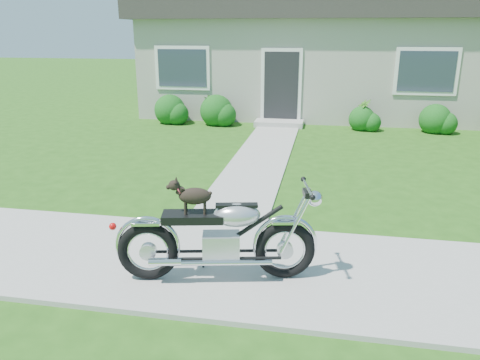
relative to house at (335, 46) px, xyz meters
name	(u,v)px	position (x,y,z in m)	size (l,w,h in m)	color
ground	(330,274)	(0.00, -11.99, -2.16)	(80.00, 80.00, 0.00)	#235114
sidewalk	(330,272)	(0.00, -11.99, -2.14)	(24.00, 2.20, 0.04)	#9E9B93
walkway	(262,157)	(-1.50, -6.99, -2.14)	(1.20, 8.00, 0.03)	#9E9B93
house	(335,46)	(0.00, 0.00, 0.00)	(12.60, 7.03, 4.50)	#A6A096
shrub_row	(349,115)	(0.48, -3.49, -1.74)	(10.48, 1.14, 1.14)	#155216
potted_plant_left	(217,110)	(-3.33, -3.44, -1.74)	(0.76, 0.66, 0.84)	#255C18
potted_plant_right	(363,115)	(0.87, -3.44, -1.73)	(0.48, 0.48, 0.85)	#37701E
motorcycle_with_dog	(220,236)	(-1.20, -12.38, -1.61)	(2.20, 0.78, 1.15)	black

